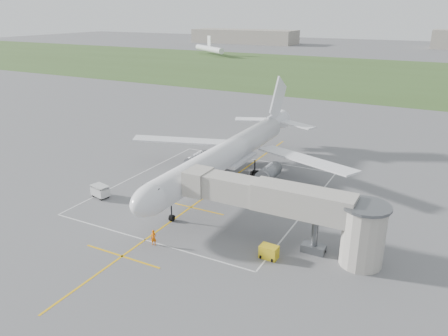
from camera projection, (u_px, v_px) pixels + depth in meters
The scene contains 11 objects.
ground at pixel (225, 183), 67.00m from camera, with size 700.00×700.00×0.00m, color #565659.
grass_strip at pixel (376, 75), 174.92m from camera, with size 700.00×120.00×0.02m, color #395424.
apron_markings at pixel (206, 196), 62.17m from camera, with size 28.20×60.00×0.01m.
airliner at pixel (228, 154), 66.11m from camera, with size 38.93×46.75×13.52m.
jet_bridge at pixel (296, 209), 47.27m from camera, with size 23.40×5.00×7.20m.
gpu_unit at pixel (269, 252), 46.53m from camera, with size 1.98×1.45×1.44m.
baggage_cart at pixel (100, 191), 61.47m from camera, with size 2.88×2.11×1.80m.
ramp_worker_nose at pixel (154, 238), 49.04m from camera, with size 0.67×0.44×1.83m, color #E86107.
ramp_worker_wing at pixel (209, 164), 72.20m from camera, with size 0.85×0.66×1.74m, color #E73607.
distant_hangars at pixel (388, 40), 292.47m from camera, with size 345.00×49.00×12.00m.
distant_aircraft at pixel (375, 55), 212.75m from camera, with size 203.48×36.25×8.85m.
Camera 1 is at (28.86, -55.04, 25.15)m, focal length 35.00 mm.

